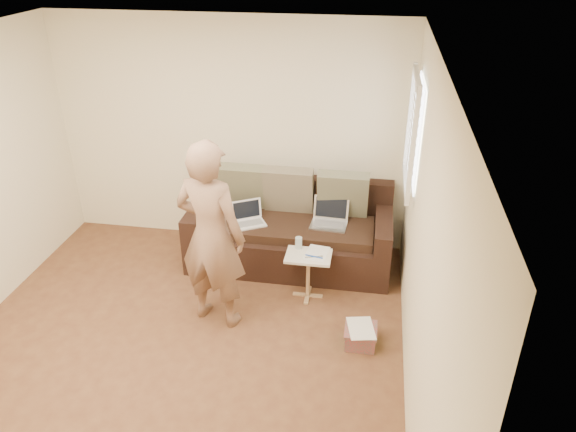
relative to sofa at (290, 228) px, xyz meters
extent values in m
plane|color=#563120|center=(-0.76, -1.77, -0.42)|extent=(4.50, 4.50, 0.00)
plane|color=white|center=(-0.76, -1.77, 2.18)|extent=(4.50, 4.50, 0.00)
plane|color=beige|center=(-0.76, 0.48, 0.87)|extent=(4.00, 0.00, 4.00)
plane|color=beige|center=(1.24, -1.77, 0.87)|extent=(0.00, 4.50, 4.50)
imported|color=brown|center=(-0.54, -1.11, 0.49)|extent=(0.76, 0.60, 1.83)
camera|label=1|loc=(0.83, -5.16, 2.94)|focal=33.96mm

